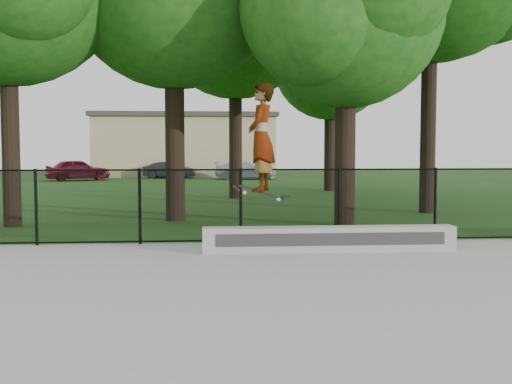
{
  "coord_description": "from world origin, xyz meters",
  "views": [
    {
      "loc": [
        -0.74,
        -6.85,
        1.98
      ],
      "look_at": [
        0.17,
        4.2,
        1.2
      ],
      "focal_mm": 45.0,
      "sensor_mm": 36.0,
      "label": 1
    }
  ],
  "objects_px": {
    "grind_ledge": "(329,239)",
    "skater_airborne": "(261,139)",
    "car_c": "(246,170)",
    "car_b": "(169,170)",
    "car_a": "(78,170)"
  },
  "relations": [
    {
      "from": "grind_ledge",
      "to": "car_a",
      "type": "height_order",
      "value": "car_a"
    },
    {
      "from": "car_b",
      "to": "car_c",
      "type": "bearing_deg",
      "value": -99.49
    },
    {
      "from": "grind_ledge",
      "to": "car_c",
      "type": "bearing_deg",
      "value": 89.42
    },
    {
      "from": "grind_ledge",
      "to": "skater_airborne",
      "type": "relative_size",
      "value": 2.21
    },
    {
      "from": "car_c",
      "to": "car_a",
      "type": "bearing_deg",
      "value": 97.4
    },
    {
      "from": "car_a",
      "to": "car_b",
      "type": "relative_size",
      "value": 1.28
    },
    {
      "from": "skater_airborne",
      "to": "car_a",
      "type": "bearing_deg",
      "value": 107.06
    },
    {
      "from": "car_b",
      "to": "car_c",
      "type": "distance_m",
      "value": 5.05
    },
    {
      "from": "grind_ledge",
      "to": "car_a",
      "type": "distance_m",
      "value": 29.01
    },
    {
      "from": "grind_ledge",
      "to": "car_c",
      "type": "height_order",
      "value": "car_c"
    },
    {
      "from": "car_c",
      "to": "car_b",
      "type": "bearing_deg",
      "value": 75.05
    },
    {
      "from": "car_a",
      "to": "car_b",
      "type": "distance_m",
      "value": 5.72
    },
    {
      "from": "car_b",
      "to": "skater_airborne",
      "type": "height_order",
      "value": "skater_airborne"
    },
    {
      "from": "car_a",
      "to": "skater_airborne",
      "type": "distance_m",
      "value": 28.91
    },
    {
      "from": "grind_ledge",
      "to": "skater_airborne",
      "type": "height_order",
      "value": "skater_airborne"
    }
  ]
}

